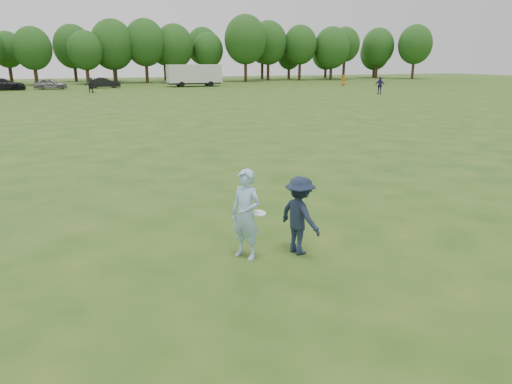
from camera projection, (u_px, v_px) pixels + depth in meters
ground at (236, 245)px, 10.10m from camera, size 200.00×200.00×0.00m
thrower at (246, 214)px, 9.23m from camera, size 0.75×0.81×1.87m
defender at (300, 215)px, 9.47m from camera, size 0.90×1.21×1.66m
player_far_b at (380, 85)px, 53.90m from camera, size 1.08×1.21×1.97m
player_far_c at (343, 80)px, 72.10m from camera, size 0.82×0.58×1.59m
player_far_d at (91, 85)px, 55.49m from camera, size 1.80×1.22×1.86m
car_d at (3, 84)px, 59.96m from camera, size 5.43×2.23×1.57m
car_e at (50, 84)px, 62.10m from camera, size 4.38×2.20×1.43m
car_f at (104, 83)px, 64.99m from camera, size 4.48×1.76×1.45m
field_cone at (272, 88)px, 61.71m from camera, size 0.28×0.28×0.30m
disc_in_play at (259, 213)px, 9.10m from camera, size 0.30×0.30×0.08m
cargo_trailer at (194, 74)px, 68.24m from camera, size 9.00×2.75×3.20m
treeline at (112, 45)px, 78.39m from camera, size 130.35×18.39×11.74m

